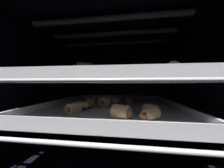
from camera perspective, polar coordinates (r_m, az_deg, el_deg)
ground_plane at (r=44.21cm, az=-0.31°, el=-27.59°), size 54.71×52.88×1.20cm
oven_wall_back at (r=64.86cm, az=2.70°, el=0.04°), size 54.71×1.20×39.78cm
oven_wall_left at (r=50.25cm, az=-32.17°, el=0.02°), size 1.20×50.48×39.78cm
oven_wall_right at (r=44.42cm, az=36.36°, el=0.01°), size 1.20×50.48×39.78cm
oven_ceiling at (r=44.17cm, az=-0.31°, el=27.66°), size 54.71×52.88×1.20cm
heating_element at (r=42.71cm, az=-0.31°, el=23.65°), size 41.85×20.07×1.56cm
oven_rack_lower at (r=40.16cm, az=-0.31°, el=-12.77°), size 49.98×49.47×0.77cm
baking_tray_lower at (r=39.95cm, az=-0.31°, el=-11.36°), size 41.49×40.86×2.69cm
pig_in_blanket_lower_0 at (r=47.19cm, az=8.47°, el=-7.66°), size 2.86×5.84×2.62cm
pig_in_blanket_lower_1 at (r=32.52cm, az=-18.39°, el=-11.19°), size 3.55×6.05×2.62cm
pig_in_blanket_lower_2 at (r=42.37cm, az=1.19°, el=-8.64°), size 4.13×5.34×2.48cm
pig_in_blanket_lower_3 at (r=38.78cm, az=-3.85°, el=-8.89°), size 3.90×5.45×3.23cm
pig_in_blanket_lower_4 at (r=36.29cm, az=-14.34°, el=-10.12°), size 6.51×2.72×2.48cm
pig_in_blanket_lower_5 at (r=26.50cm, az=18.68°, el=-14.02°), size 5.10×4.48×2.43cm
pig_in_blanket_lower_6 at (r=31.45cm, az=18.82°, el=-11.71°), size 4.39×5.00×2.48cm
pig_in_blanket_lower_7 at (r=41.47cm, az=-10.27°, el=-8.77°), size 4.22×2.62×2.57cm
pig_in_blanket_lower_8 at (r=26.01cm, az=4.36°, el=-13.55°), size 5.00×4.15×3.07cm
oven_rack_upper at (r=39.15cm, az=-0.31°, el=0.86°), size 49.83×49.47×0.62cm
baking_tray_upper at (r=39.18cm, az=-0.31°, el=2.15°), size 41.49×40.86×2.24cm
pig_in_blanket_upper_0 at (r=26.34cm, az=28.38°, el=6.76°), size 3.85×5.19×2.60cm
pig_in_blanket_upper_1 at (r=44.99cm, az=18.25°, el=4.22°), size 4.36×4.92×2.97cm
pig_in_blanket_upper_2 at (r=46.92cm, az=-15.31°, el=4.05°), size 4.50×5.85×2.96cm
pig_in_blanket_upper_3 at (r=36.19cm, az=-25.54°, el=4.87°), size 4.67×4.37×2.51cm
pig_in_blanket_upper_4 at (r=35.71cm, az=-10.61°, el=5.63°), size 4.59×4.60×3.36cm
pig_in_blanket_upper_5 at (r=49.86cm, az=5.22°, el=3.60°), size 4.85×3.15×2.57cm
pig_in_blanket_upper_6 at (r=44.18cm, az=-4.68°, el=4.23°), size 4.31×4.23×2.86cm
pig_in_blanket_upper_7 at (r=44.39cm, az=6.38°, el=3.96°), size 3.20×5.25×2.47cm
pig_in_blanket_upper_8 at (r=26.15cm, az=-13.63°, el=7.20°), size 5.06×3.96×2.94cm
pig_in_blanket_upper_9 at (r=39.45cm, az=-7.75°, el=4.89°), size 3.68×4.48×3.07cm
pig_in_blanket_upper_10 at (r=38.52cm, az=25.49°, el=4.55°), size 4.79×5.22×2.47cm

